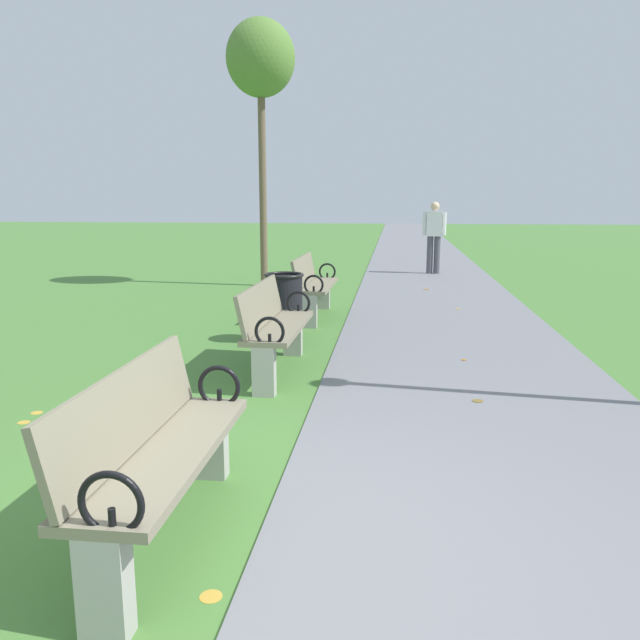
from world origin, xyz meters
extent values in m
plane|color=#4C7F38|center=(0.00, 0.00, 0.00)|extent=(80.00, 80.00, 0.00)
cube|color=slate|center=(1.39, 18.00, 0.01)|extent=(2.79, 44.00, 0.02)
cube|color=gray|center=(-0.45, 0.06, 0.47)|extent=(0.45, 1.60, 0.05)
cube|color=gray|center=(-0.64, 0.06, 0.70)|extent=(0.13, 1.60, 0.40)
cube|color=#A8A59E|center=(-0.45, -0.68, 0.23)|extent=(0.20, 0.12, 0.45)
cube|color=#A8A59E|center=(-0.45, 0.80, 0.23)|extent=(0.20, 0.12, 0.45)
torus|color=black|center=(-0.39, -0.70, 0.59)|extent=(0.27, 0.03, 0.27)
cylinder|color=black|center=(-0.39, -0.70, 0.51)|extent=(0.03, 0.03, 0.12)
torus|color=black|center=(-0.39, 0.82, 0.59)|extent=(0.27, 0.03, 0.27)
cylinder|color=black|center=(-0.39, 0.82, 0.51)|extent=(0.03, 0.03, 0.12)
cube|color=gray|center=(-0.45, 3.20, 0.47)|extent=(0.46, 1.61, 0.05)
cube|color=gray|center=(-0.64, 3.20, 0.70)|extent=(0.14, 1.60, 0.40)
cube|color=#A8A59E|center=(-0.46, 2.46, 0.23)|extent=(0.20, 0.12, 0.45)
cube|color=#A8A59E|center=(-0.44, 3.94, 0.23)|extent=(0.20, 0.12, 0.45)
torus|color=black|center=(-0.40, 2.44, 0.59)|extent=(0.27, 0.03, 0.27)
cylinder|color=black|center=(-0.40, 2.44, 0.51)|extent=(0.03, 0.03, 0.12)
torus|color=black|center=(-0.38, 3.95, 0.59)|extent=(0.27, 0.03, 0.27)
cylinder|color=black|center=(-0.38, 3.95, 0.51)|extent=(0.03, 0.03, 0.12)
cube|color=gray|center=(-0.45, 6.19, 0.47)|extent=(0.46, 1.61, 0.05)
cube|color=gray|center=(-0.64, 6.19, 0.70)|extent=(0.14, 1.60, 0.40)
cube|color=#A8A59E|center=(-0.46, 5.45, 0.23)|extent=(0.20, 0.12, 0.45)
cube|color=#A8A59E|center=(-0.44, 6.93, 0.23)|extent=(0.20, 0.12, 0.45)
torus|color=black|center=(-0.40, 5.43, 0.59)|extent=(0.27, 0.03, 0.27)
cylinder|color=black|center=(-0.40, 5.43, 0.51)|extent=(0.03, 0.03, 0.12)
torus|color=black|center=(-0.38, 6.95, 0.59)|extent=(0.27, 0.03, 0.27)
cylinder|color=black|center=(-0.38, 6.95, 0.51)|extent=(0.03, 0.03, 0.12)
cylinder|color=brown|center=(-1.91, 9.44, 1.92)|extent=(0.14, 0.14, 3.85)
ellipsoid|color=#5B8438|center=(-1.91, 9.44, 4.30)|extent=(1.30, 1.30, 1.43)
cylinder|color=#4C4C56|center=(1.63, 11.75, 0.45)|extent=(0.14, 0.14, 0.85)
cylinder|color=#4C4C56|center=(1.47, 11.76, 0.45)|extent=(0.14, 0.14, 0.85)
cube|color=white|center=(1.55, 11.76, 1.15)|extent=(0.35, 0.24, 0.56)
sphere|color=beige|center=(1.55, 11.76, 1.54)|extent=(0.20, 0.20, 0.20)
cylinder|color=white|center=(1.77, 11.75, 1.15)|extent=(0.09, 0.09, 0.52)
cylinder|color=white|center=(1.33, 11.77, 1.15)|extent=(0.09, 0.09, 0.52)
cylinder|color=black|center=(-0.65, 4.59, 0.40)|extent=(0.44, 0.44, 0.80)
torus|color=black|center=(-0.65, 4.59, 0.82)|extent=(0.48, 0.48, 0.04)
cylinder|color=gold|center=(-1.16, 8.22, 0.00)|extent=(0.13, 0.13, 0.00)
cylinder|color=gold|center=(-2.22, 1.78, 0.00)|extent=(0.13, 0.13, 0.00)
cylinder|color=#AD6B23|center=(1.43, 3.86, 0.02)|extent=(0.06, 0.06, 0.00)
cylinder|color=gold|center=(-2.20, 1.56, 0.00)|extent=(0.11, 0.11, 0.00)
cylinder|color=#AD6B23|center=(1.28, 9.12, 0.02)|extent=(0.16, 0.16, 0.00)
cylinder|color=#BC842D|center=(-1.42, 6.24, 0.00)|extent=(0.11, 0.11, 0.00)
cylinder|color=gold|center=(-0.11, -0.39, 0.00)|extent=(0.14, 0.14, 0.00)
cylinder|color=brown|center=(1.40, 2.46, 0.02)|extent=(0.11, 0.11, 0.00)
cylinder|color=#BC842D|center=(-1.87, 3.21, 0.00)|extent=(0.09, 0.09, 0.00)
cylinder|color=gold|center=(1.67, 7.03, 0.02)|extent=(0.09, 0.09, 0.00)
camera|label=1|loc=(0.67, -2.80, 1.74)|focal=35.19mm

